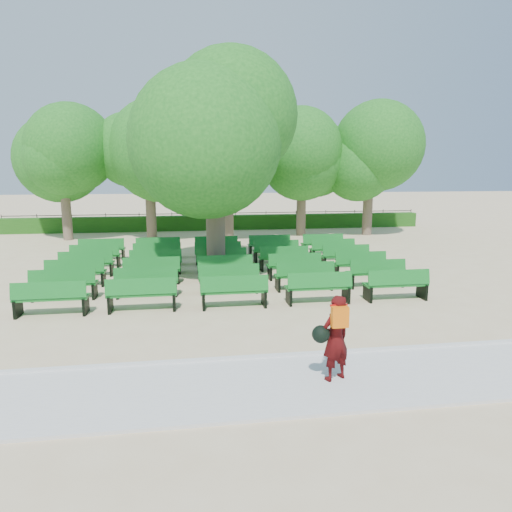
{
  "coord_description": "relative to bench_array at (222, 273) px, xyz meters",
  "views": [
    {
      "loc": [
        -2.05,
        -14.63,
        3.7
      ],
      "look_at": [
        0.01,
        -1.0,
        1.1
      ],
      "focal_mm": 32.0,
      "sensor_mm": 36.0,
      "label": 1
    }
  ],
  "objects": [
    {
      "name": "bench_array",
      "position": [
        0.0,
        0.0,
        0.0
      ],
      "size": [
        1.87,
        0.72,
        1.16
      ],
      "rotation": [
        0.0,
        0.0,
        0.08
      ],
      "color": "#137021",
      "rests_on": "ground"
    },
    {
      "name": "hedge",
      "position": [
        0.88,
        12.86,
        0.36
      ],
      "size": [
        26.0,
        0.7,
        0.9
      ],
      "primitive_type": "cube",
      "color": "#215716",
      "rests_on": "ground"
    },
    {
      "name": "ground",
      "position": [
        0.88,
        -1.14,
        -0.09
      ],
      "size": [
        120.0,
        120.0,
        0.0
      ],
      "primitive_type": "plane",
      "color": "#D2B78B"
    },
    {
      "name": "curb",
      "position": [
        0.88,
        -7.39,
        -0.04
      ],
      "size": [
        30.0,
        0.12,
        0.1
      ],
      "primitive_type": "cube",
      "color": "silver",
      "rests_on": "ground"
    },
    {
      "name": "paving",
      "position": [
        0.88,
        -8.54,
        -0.06
      ],
      "size": [
        30.0,
        2.2,
        0.06
      ],
      "primitive_type": "cube",
      "color": "silver",
      "rests_on": "ground"
    },
    {
      "name": "tree_among",
      "position": [
        -0.2,
        0.08,
        4.95
      ],
      "size": [
        5.48,
        5.48,
        7.55
      ],
      "color": "brown",
      "rests_on": "ground"
    },
    {
      "name": "person",
      "position": [
        1.31,
        -8.54,
        0.76
      ],
      "size": [
        0.77,
        0.56,
        1.53
      ],
      "rotation": [
        0.0,
        0.0,
        3.54
      ],
      "color": "#3E0809",
      "rests_on": "ground"
    },
    {
      "name": "tree_line",
      "position": [
        0.88,
        8.86,
        -0.09
      ],
      "size": [
        21.8,
        6.8,
        7.04
      ],
      "primitive_type": null,
      "color": "#247420",
      "rests_on": "ground"
    },
    {
      "name": "fence",
      "position": [
        0.88,
        13.26,
        -0.09
      ],
      "size": [
        26.0,
        0.1,
        1.02
      ],
      "primitive_type": null,
      "color": "black",
      "rests_on": "ground"
    }
  ]
}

